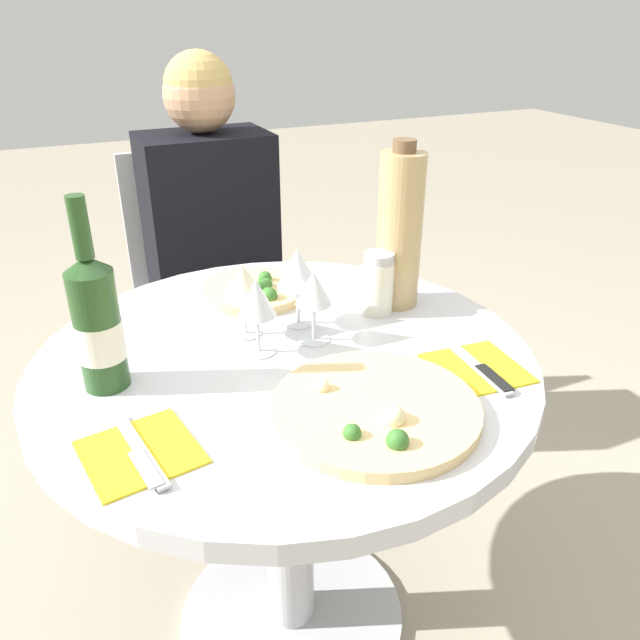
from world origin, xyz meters
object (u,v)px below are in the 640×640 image
at_px(seated_diner, 223,296).
at_px(pizza_large, 376,409).
at_px(chair_behind_diner, 211,306).
at_px(wine_bottle, 97,323).
at_px(tall_carafe, 400,230).
at_px(dining_table, 287,429).

distance_m(seated_diner, pizza_large, 0.93).
height_order(chair_behind_diner, wine_bottle, wine_bottle).
height_order(pizza_large, tall_carafe, tall_carafe).
relative_size(dining_table, chair_behind_diner, 1.01).
distance_m(chair_behind_diner, wine_bottle, 0.96).
height_order(dining_table, wine_bottle, wine_bottle).
bearing_deg(dining_table, pizza_large, -76.53).
bearing_deg(chair_behind_diner, wine_bottle, 64.90).
distance_m(seated_diner, wine_bottle, 0.80).
xyz_separation_m(chair_behind_diner, wine_bottle, (-0.37, -0.80, 0.39)).
relative_size(chair_behind_diner, tall_carafe, 2.65).
height_order(chair_behind_diner, seated_diner, seated_diner).
xyz_separation_m(seated_diner, tall_carafe, (0.22, -0.57, 0.34)).
xyz_separation_m(wine_bottle, tall_carafe, (0.60, 0.08, 0.05)).
distance_m(dining_table, wine_bottle, 0.42).
relative_size(dining_table, wine_bottle, 2.82).
xyz_separation_m(pizza_large, wine_bottle, (-0.36, 0.26, 0.10)).
height_order(chair_behind_diner, tall_carafe, tall_carafe).
distance_m(dining_table, pizza_large, 0.30).
bearing_deg(seated_diner, wine_bottle, 60.05).
xyz_separation_m(dining_table, wine_bottle, (-0.30, 0.02, 0.29)).
bearing_deg(wine_bottle, pizza_large, -35.55).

